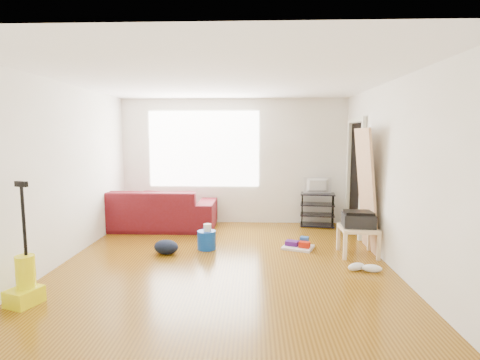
{
  "coord_description": "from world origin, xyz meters",
  "views": [
    {
      "loc": [
        0.4,
        -5.02,
        1.76
      ],
      "look_at": [
        0.2,
        0.6,
        1.1
      ],
      "focal_mm": 28.0,
      "sensor_mm": 36.0,
      "label": 1
    }
  ],
  "objects_px": {
    "bucket": "(207,249)",
    "backpack": "(166,254)",
    "side_table": "(358,231)",
    "vacuum": "(25,282)",
    "sofa": "(147,228)",
    "cleaning_tray": "(299,245)",
    "tv_stand": "(317,209)"
  },
  "relations": [
    {
      "from": "bucket",
      "to": "backpack",
      "type": "distance_m",
      "value": 0.63
    },
    {
      "from": "side_table",
      "to": "vacuum",
      "type": "distance_m",
      "value": 4.33
    },
    {
      "from": "sofa",
      "to": "cleaning_tray",
      "type": "relative_size",
      "value": 4.74
    },
    {
      "from": "sofa",
      "to": "backpack",
      "type": "distance_m",
      "value": 1.72
    },
    {
      "from": "bucket",
      "to": "vacuum",
      "type": "relative_size",
      "value": 0.22
    },
    {
      "from": "side_table",
      "to": "vacuum",
      "type": "xyz_separation_m",
      "value": [
        -3.95,
        -1.77,
        -0.12
      ]
    },
    {
      "from": "cleaning_tray",
      "to": "backpack",
      "type": "relative_size",
      "value": 1.45
    },
    {
      "from": "cleaning_tray",
      "to": "backpack",
      "type": "height_order",
      "value": "cleaning_tray"
    },
    {
      "from": "side_table",
      "to": "bucket",
      "type": "xyz_separation_m",
      "value": [
        -2.28,
        0.21,
        -0.36
      ]
    },
    {
      "from": "bucket",
      "to": "vacuum",
      "type": "xyz_separation_m",
      "value": [
        -1.67,
        -1.98,
        0.24
      ]
    },
    {
      "from": "backpack",
      "to": "side_table",
      "type": "bearing_deg",
      "value": 22.78
    },
    {
      "from": "tv_stand",
      "to": "side_table",
      "type": "relative_size",
      "value": 1.31
    },
    {
      "from": "tv_stand",
      "to": "side_table",
      "type": "height_order",
      "value": "tv_stand"
    },
    {
      "from": "side_table",
      "to": "backpack",
      "type": "height_order",
      "value": "side_table"
    },
    {
      "from": "sofa",
      "to": "tv_stand",
      "type": "xyz_separation_m",
      "value": [
        3.29,
        0.27,
        0.33
      ]
    },
    {
      "from": "cleaning_tray",
      "to": "backpack",
      "type": "xyz_separation_m",
      "value": [
        -2.03,
        -0.36,
        -0.05
      ]
    },
    {
      "from": "vacuum",
      "to": "cleaning_tray",
      "type": "bearing_deg",
      "value": 52.95
    },
    {
      "from": "bucket",
      "to": "cleaning_tray",
      "type": "bearing_deg",
      "value": 3.82
    },
    {
      "from": "side_table",
      "to": "sofa",
      "type": "bearing_deg",
      "value": 157.24
    },
    {
      "from": "side_table",
      "to": "backpack",
      "type": "xyz_separation_m",
      "value": [
        -2.86,
        -0.05,
        -0.36
      ]
    },
    {
      "from": "side_table",
      "to": "bucket",
      "type": "height_order",
      "value": "side_table"
    },
    {
      "from": "sofa",
      "to": "vacuum",
      "type": "xyz_separation_m",
      "value": [
        -0.36,
        -3.28,
        0.24
      ]
    },
    {
      "from": "tv_stand",
      "to": "vacuum",
      "type": "height_order",
      "value": "vacuum"
    },
    {
      "from": "tv_stand",
      "to": "vacuum",
      "type": "distance_m",
      "value": 5.09
    },
    {
      "from": "cleaning_tray",
      "to": "vacuum",
      "type": "relative_size",
      "value": 0.43
    },
    {
      "from": "backpack",
      "to": "vacuum",
      "type": "bearing_deg",
      "value": -100.71
    },
    {
      "from": "cleaning_tray",
      "to": "bucket",
      "type": "bearing_deg",
      "value": -176.18
    },
    {
      "from": "tv_stand",
      "to": "cleaning_tray",
      "type": "bearing_deg",
      "value": -101.61
    },
    {
      "from": "tv_stand",
      "to": "bucket",
      "type": "bearing_deg",
      "value": -133.36
    },
    {
      "from": "sofa",
      "to": "cleaning_tray",
      "type": "distance_m",
      "value": 3.01
    },
    {
      "from": "side_table",
      "to": "bucket",
      "type": "relative_size",
      "value": 1.83
    },
    {
      "from": "cleaning_tray",
      "to": "sofa",
      "type": "bearing_deg",
      "value": 156.42
    }
  ]
}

